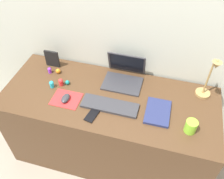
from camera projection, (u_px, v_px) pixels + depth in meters
name	position (u px, v px, depth m)	size (l,w,h in m)	color
ground_plane	(109.00, 150.00, 2.33)	(6.00, 6.00, 0.00)	gray
back_wall	(121.00, 65.00, 2.05)	(2.82, 0.05, 1.52)	beige
desk	(109.00, 127.00, 2.07)	(1.62, 0.66, 0.74)	#4C331E
laptop	(124.00, 74.00, 1.91)	(0.30, 0.27, 0.21)	#333338
keyboard	(110.00, 106.00, 1.74)	(0.41, 0.13, 0.02)	#333338
mousepad	(66.00, 99.00, 1.80)	(0.21, 0.17, 0.00)	red
mouse	(65.00, 98.00, 1.78)	(0.06, 0.10, 0.03)	#333338
cell_phone	(92.00, 115.00, 1.69)	(0.06, 0.13, 0.01)	black
desk_lamp	(209.00, 80.00, 1.69)	(0.11, 0.17, 0.38)	#A5844C
notebook_pad	(158.00, 112.00, 1.70)	(0.17, 0.24, 0.02)	navy
picture_frame	(52.00, 59.00, 2.02)	(0.12, 0.02, 0.15)	black
coffee_mug	(191.00, 126.00, 1.57)	(0.08, 0.08, 0.09)	#8CDB33
toy_figurine_purple	(50.00, 70.00, 1.99)	(0.03, 0.03, 0.05)	purple
toy_figurine_red	(61.00, 82.00, 1.88)	(0.04, 0.04, 0.06)	red
toy_figurine_orange	(58.00, 71.00, 1.99)	(0.04, 0.04, 0.04)	orange
toy_figurine_cyan	(52.00, 84.00, 1.87)	(0.04, 0.04, 0.06)	#28B7CC
toy_figurine_teal	(67.00, 82.00, 1.90)	(0.03, 0.03, 0.04)	teal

